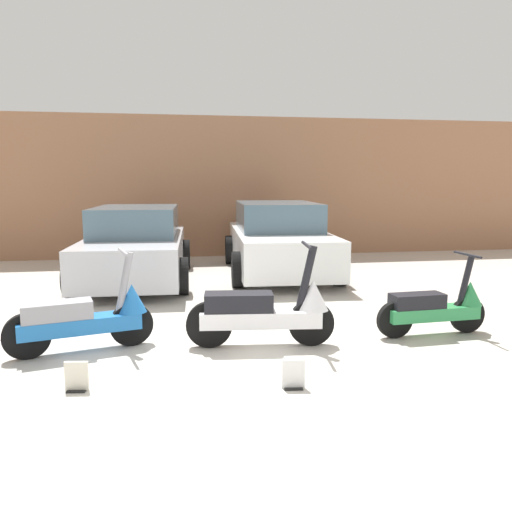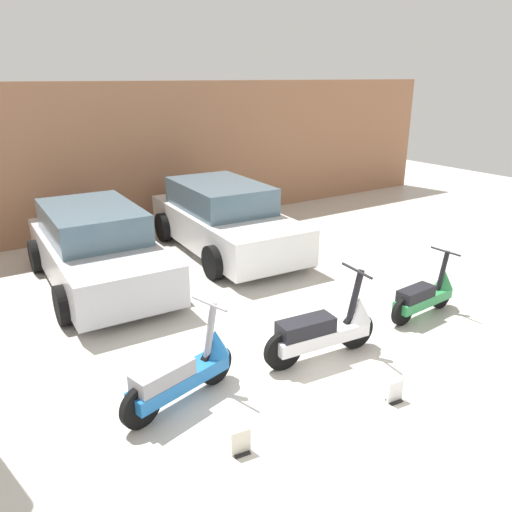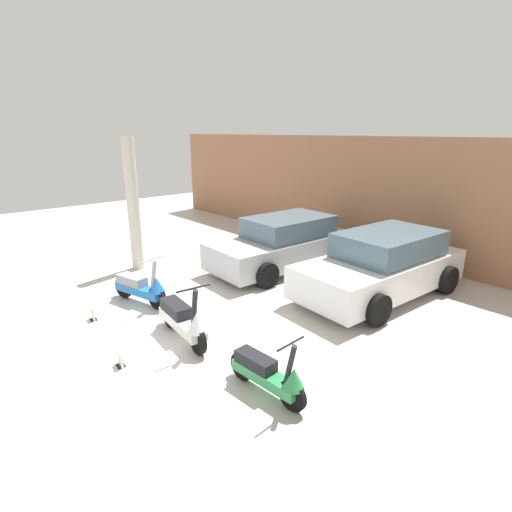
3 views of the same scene
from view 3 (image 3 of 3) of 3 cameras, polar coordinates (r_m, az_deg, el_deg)
ground_plane at (r=7.36m, az=-15.71°, el=-11.16°), size 28.00×28.00×0.00m
wall_back at (r=11.68m, az=17.88°, el=7.83°), size 19.60×0.12×3.31m
scooter_front_left at (r=8.56m, az=-16.04°, el=-4.26°), size 1.49×0.68×1.06m
scooter_front_right at (r=6.92m, az=-10.27°, el=-8.92°), size 1.61×0.58×1.13m
scooter_front_center at (r=5.57m, az=1.88°, el=-16.46°), size 1.37×0.49×0.96m
car_rear_left at (r=10.40m, az=3.92°, el=1.78°), size 2.01×3.98×1.33m
car_rear_center at (r=9.07m, az=17.59°, el=-1.27°), size 2.14×4.14×1.38m
placard_near_left_scooter at (r=8.25m, az=-22.28°, el=-7.72°), size 0.20×0.14×0.26m
placard_near_right_scooter at (r=6.62m, az=-18.84°, el=-13.80°), size 0.20×0.14×0.26m
support_column_side at (r=10.53m, az=-17.14°, el=6.91°), size 0.30×0.30×3.31m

